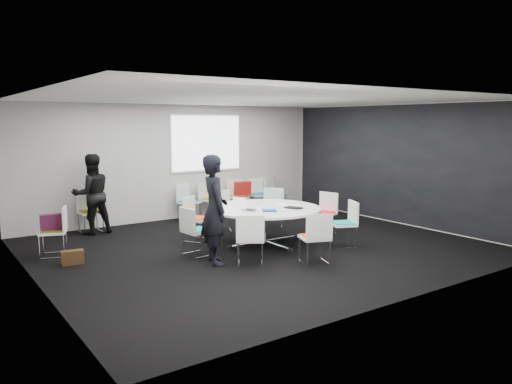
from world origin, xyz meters
TOP-DOWN VIEW (x-y plane):
  - room_shell at (0.09, 0.00)m, footprint 8.08×7.08m
  - conference_table at (0.20, 0.10)m, footprint 2.18×2.18m
  - projection_screen at (0.80, 3.46)m, footprint 1.90×0.03m
  - chair_ring_a at (1.77, 0.13)m, footprint 0.54×0.55m
  - chair_ring_b at (1.27, 1.28)m, footprint 0.64×0.64m
  - chair_ring_c at (0.11, 1.61)m, footprint 0.60×0.59m
  - chair_ring_d at (-0.75, 1.11)m, footprint 0.62×0.62m
  - chair_ring_e at (-1.29, 0.12)m, footprint 0.50×0.51m
  - chair_ring_f at (-0.84, -0.93)m, footprint 0.63×0.63m
  - chair_ring_g at (0.11, -1.48)m, footprint 0.59×0.58m
  - chair_ring_h at (1.33, -0.92)m, footprint 0.59×0.60m
  - chair_back_a at (0.10, 3.14)m, footprint 0.59×0.58m
  - chair_back_b at (0.72, 3.16)m, footprint 0.59×0.58m
  - chair_back_c at (1.54, 3.17)m, footprint 0.53×0.52m
  - chair_back_d at (2.21, 3.17)m, footprint 0.51×0.50m
  - chair_back_e at (2.77, 3.16)m, footprint 0.59×0.58m
  - chair_spare_left at (-3.40, 1.53)m, footprint 0.58×0.59m
  - chair_person_back at (-2.29, 3.13)m, footprint 0.47×0.46m
  - person_main at (-1.28, -0.51)m, footprint 0.60×0.77m
  - person_back at (-2.28, 2.96)m, footprint 0.84×0.65m
  - laptop at (-0.19, 0.03)m, footprint 0.30×0.38m
  - laptop_lid at (-0.36, 0.15)m, footprint 0.12×0.29m
  - notebook_black at (0.60, -0.28)m, footprint 0.30×0.35m
  - tablet_folio at (0.03, -0.29)m, footprint 0.33×0.31m
  - papers_right at (0.71, 0.25)m, footprint 0.36×0.36m
  - papers_front at (0.84, 0.00)m, footprint 0.36×0.31m
  - cup at (0.17, 0.32)m, footprint 0.08×0.08m
  - phone at (0.66, -0.42)m, footprint 0.15×0.09m
  - maroon_bag at (-3.41, 1.54)m, footprint 0.41×0.18m
  - brown_bag at (-3.28, 0.80)m, footprint 0.38×0.21m
  - red_jacket at (1.54, 2.94)m, footprint 0.47×0.32m

SIDE VIEW (x-z plane):
  - brown_bag at x=-3.28m, z-range 0.00..0.24m
  - chair_ring_a at x=1.77m, z-range -0.16..0.72m
  - chair_ring_b at x=1.27m, z-range -0.16..0.72m
  - chair_ring_c at x=0.11m, z-range -0.16..0.72m
  - chair_ring_d at x=-0.75m, z-range -0.16..0.72m
  - chair_ring_e at x=-1.29m, z-range -0.16..0.72m
  - chair_ring_f at x=-0.84m, z-range -0.16..0.72m
  - chair_ring_g at x=0.11m, z-range -0.16..0.72m
  - chair_ring_h at x=1.33m, z-range -0.16..0.72m
  - chair_back_a at x=0.10m, z-range -0.16..0.72m
  - chair_back_b at x=0.72m, z-range -0.16..0.72m
  - chair_back_c at x=1.54m, z-range -0.16..0.72m
  - chair_back_d at x=2.21m, z-range -0.16..0.72m
  - chair_back_e at x=2.77m, z-range -0.16..0.72m
  - chair_spare_left at x=-3.40m, z-range -0.16..0.72m
  - chair_person_back at x=-2.29m, z-range -0.16..0.72m
  - conference_table at x=0.20m, z-range 0.17..0.90m
  - maroon_bag at x=-3.41m, z-range 0.48..0.76m
  - red_jacket at x=1.54m, z-range 0.52..0.88m
  - papers_right at x=0.71m, z-range 0.73..0.73m
  - papers_front at x=0.84m, z-range 0.73..0.73m
  - phone at x=0.66m, z-range 0.73..0.74m
  - notebook_black at x=0.60m, z-range 0.73..0.75m
  - tablet_folio at x=0.03m, z-range 0.73..0.76m
  - laptop at x=-0.19m, z-range 0.73..0.76m
  - cup at x=0.17m, z-range 0.73..0.82m
  - person_back at x=-2.28m, z-range 0.00..1.71m
  - laptop_lid at x=-0.36m, z-range 0.75..0.97m
  - person_main at x=-1.28m, z-range 0.00..1.85m
  - room_shell at x=0.09m, z-range -0.04..2.84m
  - projection_screen at x=0.80m, z-range 1.17..2.53m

